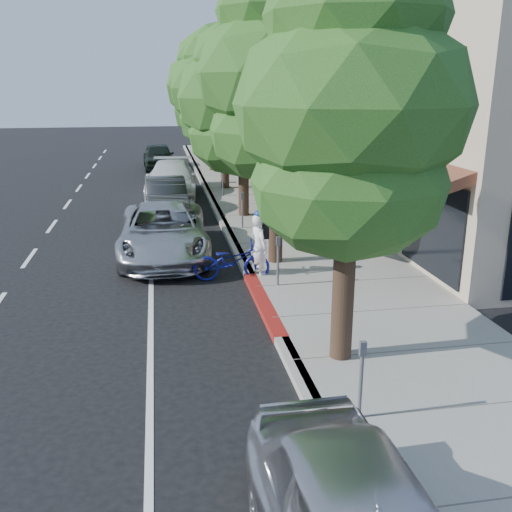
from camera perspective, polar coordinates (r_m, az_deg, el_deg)
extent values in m
plane|color=black|center=(12.49, 1.59, -6.79)|extent=(120.00, 120.00, 0.00)
cube|color=gray|center=(20.36, 3.52, 2.84)|extent=(4.60, 56.00, 0.15)
cube|color=#9E998E|center=(19.96, -2.92, 2.56)|extent=(0.30, 56.00, 0.15)
cube|color=maroon|center=(13.37, 0.75, -4.79)|extent=(0.32, 4.00, 0.15)
cube|color=#C1B095|center=(31.57, 12.71, 13.78)|extent=(10.00, 36.00, 7.00)
cylinder|color=black|center=(10.42, 8.69, -4.07)|extent=(0.40, 0.40, 2.65)
ellipsoid|color=#1D4514|center=(9.87, 9.23, 7.27)|extent=(3.39, 3.39, 2.71)
ellipsoid|color=#1D4514|center=(9.75, 9.59, 14.74)|extent=(3.99, 3.99, 3.19)
ellipsoid|color=#1D4514|center=(9.79, 10.01, 22.71)|extent=(2.99, 2.99, 2.39)
cylinder|color=black|center=(15.93, 1.98, 4.10)|extent=(0.40, 0.40, 2.97)
ellipsoid|color=#1D4514|center=(15.58, 2.07, 12.49)|extent=(3.66, 3.66, 2.93)
ellipsoid|color=#1D4514|center=(15.54, 2.13, 17.81)|extent=(4.31, 4.31, 3.45)
ellipsoid|color=#1D4514|center=(15.63, 2.20, 23.41)|extent=(3.23, 3.23, 2.59)
cylinder|color=black|center=(21.77, -1.25, 7.02)|extent=(0.40, 0.40, 2.55)
ellipsoid|color=#1D4514|center=(21.51, -1.28, 12.29)|extent=(4.19, 4.19, 3.36)
ellipsoid|color=#1D4514|center=(21.45, -1.30, 15.59)|extent=(4.93, 4.93, 3.95)
ellipsoid|color=#1D4514|center=(21.46, -1.33, 19.09)|extent=(3.70, 3.70, 2.96)
cylinder|color=black|center=(27.64, -3.13, 9.28)|extent=(0.40, 0.40, 2.70)
ellipsoid|color=#1D4514|center=(27.43, -3.20, 13.67)|extent=(4.32, 4.32, 3.45)
ellipsoid|color=#1D4514|center=(27.39, -3.25, 16.41)|extent=(5.08, 5.08, 4.06)
ellipsoid|color=#1D4514|center=(27.41, -3.30, 19.32)|extent=(3.81, 3.81, 3.05)
cylinder|color=black|center=(33.56, -4.37, 10.66)|extent=(0.40, 0.40, 2.76)
ellipsoid|color=#1D4514|center=(33.39, -4.45, 14.35)|extent=(4.41, 4.41, 3.52)
ellipsoid|color=#1D4514|center=(33.36, -4.51, 16.65)|extent=(5.18, 5.18, 4.15)
ellipsoid|color=#1D4514|center=(33.38, -4.56, 19.08)|extent=(3.89, 3.89, 3.11)
cylinder|color=black|center=(39.50, -5.24, 11.64)|extent=(0.40, 0.40, 2.85)
ellipsoid|color=#1D4514|center=(39.36, -5.33, 14.89)|extent=(3.78, 3.78, 3.02)
ellipsoid|color=#1D4514|center=(39.33, -5.38, 16.90)|extent=(4.45, 4.45, 3.56)
ellipsoid|color=#1D4514|center=(39.36, -5.44, 19.03)|extent=(3.34, 3.34, 2.67)
imported|color=white|center=(15.01, 0.30, 0.90)|extent=(0.61, 0.75, 1.75)
imported|color=navy|center=(15.01, -2.46, -0.51)|extent=(2.06, 0.85, 1.06)
imported|color=#B7B7BC|center=(17.24, -9.22, 2.44)|extent=(2.66, 5.61, 1.55)
imported|color=#222528|center=(22.79, -9.00, 5.86)|extent=(1.72, 4.46, 1.45)
imported|color=white|center=(26.55, -8.45, 7.58)|extent=(2.55, 5.56, 1.57)
imported|color=black|center=(35.62, -9.73, 9.82)|extent=(1.99, 4.53, 1.52)
imported|color=black|center=(22.76, 2.56, 6.76)|extent=(0.90, 0.73, 1.71)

